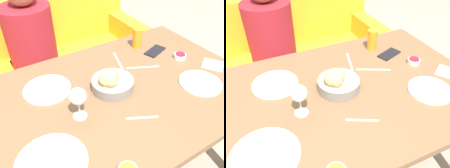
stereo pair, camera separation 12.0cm
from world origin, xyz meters
TOP-DOWN VIEW (x-y plane):
  - dining_table at (0.00, 0.00)m, footprint 1.46×0.94m
  - couch at (-0.12, 1.07)m, footprint 1.86×0.70m
  - seated_person at (-0.17, 0.91)m, footprint 0.36×0.47m
  - bread_basket at (-0.01, 0.03)m, footprint 0.22×0.22m
  - plate_near_left at (-0.42, -0.22)m, footprint 0.27×0.27m
  - plate_near_right at (0.41, -0.18)m, footprint 0.22×0.22m
  - plate_far_center at (-0.29, 0.20)m, footprint 0.24×0.24m
  - juice_glass at (0.37, 0.31)m, footprint 0.06×0.06m
  - wine_glass at (-0.23, -0.06)m, footprint 0.08×0.08m
  - jam_bowl_berry at (0.50, 0.06)m, footprint 0.07×0.07m
  - fork_silver at (0.25, 0.10)m, footprint 0.18×0.09m
  - knife_silver at (0.17, 0.23)m, footprint 0.07×0.19m
  - spoon_coffee at (0.00, -0.21)m, footprint 0.13×0.08m
  - napkin at (0.61, -0.10)m, footprint 0.16×0.16m
  - cell_phone at (0.43, 0.20)m, footprint 0.17×0.12m

SIDE VIEW (x-z plane):
  - couch at x=-0.12m, z-range -0.12..0.75m
  - seated_person at x=-0.17m, z-range -0.09..1.05m
  - dining_table at x=0.00m, z-range 0.28..1.03m
  - fork_silver at x=0.25m, z-range 0.74..0.75m
  - knife_silver at x=0.17m, z-range 0.74..0.75m
  - spoon_coffee at x=0.00m, z-range 0.74..0.75m
  - napkin at x=0.61m, z-range 0.74..0.75m
  - cell_phone at x=0.43m, z-range 0.74..0.75m
  - plate_near_left at x=-0.42m, z-range 0.74..0.75m
  - plate_near_right at x=0.41m, z-range 0.74..0.75m
  - plate_far_center at x=-0.29m, z-range 0.74..0.75m
  - jam_bowl_berry at x=0.50m, z-range 0.74..0.77m
  - bread_basket at x=-0.01m, z-range 0.73..0.84m
  - juice_glass at x=0.37m, z-range 0.74..0.87m
  - wine_glass at x=-0.23m, z-range 0.78..0.93m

